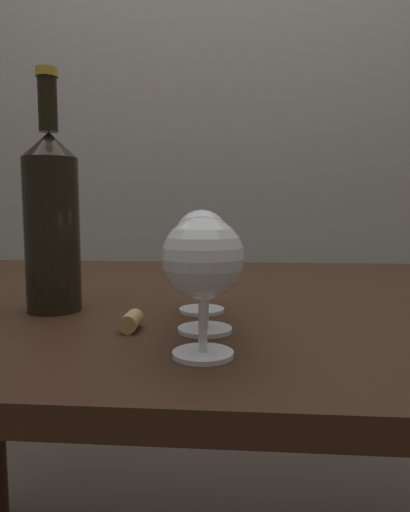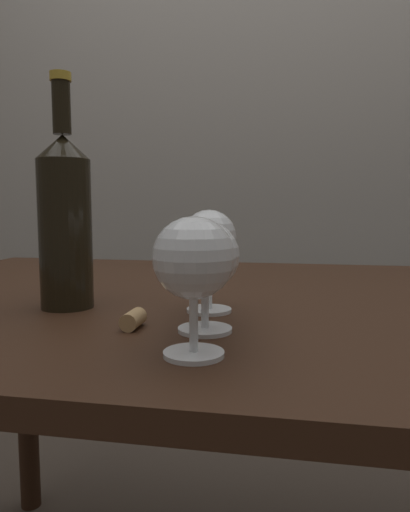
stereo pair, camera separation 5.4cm
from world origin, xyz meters
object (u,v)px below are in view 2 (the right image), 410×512
wine_glass_cabernet (194,261)px  wine_glass_merlot (205,258)px  cork (133,319)px  wine_bottle (65,218)px  wine_glass_pinot (209,240)px

wine_glass_cabernet → wine_glass_merlot: bearing=93.3°
wine_glass_cabernet → cork: wine_glass_cabernet is taller
wine_glass_merlot → cork: bearing=-179.3°
wine_glass_cabernet → wine_glass_merlot: (-0.01, 0.09, -0.01)m
wine_glass_cabernet → wine_glass_merlot: size_ratio=1.06×
wine_glass_cabernet → wine_bottle: bearing=140.9°
wine_glass_merlot → wine_glass_pinot: size_ratio=0.92×
wine_bottle → cork: bearing=-35.3°
wine_bottle → cork: size_ratio=8.01×
wine_glass_pinot → wine_bottle: size_ratio=0.43×
wine_glass_cabernet → wine_glass_pinot: (-0.02, 0.20, 0.01)m
wine_glass_cabernet → cork: 0.16m
wine_glass_pinot → cork: bearing=-126.1°
wine_glass_merlot → cork: size_ratio=3.15×
wine_glass_cabernet → wine_bottle: 0.30m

